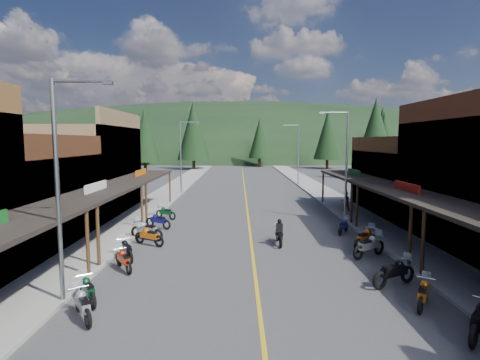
{
  "coord_description": "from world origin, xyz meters",
  "views": [
    {
      "loc": [
        -0.71,
        -19.05,
        5.88
      ],
      "look_at": [
        -0.63,
        8.36,
        3.0
      ],
      "focal_mm": 28.0,
      "sensor_mm": 36.0,
      "label": 1
    }
  ],
  "objects_px": {
    "bike_east_5": "(423,292)",
    "bike_east_6": "(394,271)",
    "pine_6": "(450,138)",
    "bike_west_8": "(149,235)",
    "pine_4": "(328,134)",
    "bike_east_8": "(365,237)",
    "pine_8": "(103,140)",
    "bike_west_7": "(126,249)",
    "streetlight_1": "(182,154)",
    "rider_on_bike": "(279,234)",
    "streetlight_0": "(61,181)",
    "pedestrian_east_b": "(345,201)",
    "shop_east_3": "(415,182)",
    "shop_west_2": "(6,201)",
    "bike_east_9": "(343,226)",
    "bike_west_11": "(166,212)",
    "pine_0": "(56,138)",
    "pine_2": "(193,130)",
    "streetlight_3": "(297,152)",
    "pine_3": "(260,138)",
    "pine_10": "(145,136)",
    "bike_east_7": "(369,245)",
    "shop_west_3": "(78,170)",
    "bike_east_4": "(480,318)",
    "pine_7": "(115,135)",
    "streetlight_2": "(345,160)",
    "bike_west_6": "(124,259)",
    "pine_1": "(140,135)",
    "pine_9": "(384,138)",
    "bike_west_10": "(158,220)",
    "pine_5": "(382,132)",
    "bike_west_4": "(83,304)",
    "pine_11": "(375,132)",
    "bike_west_5": "(88,288)"
  },
  "relations": [
    {
      "from": "bike_west_6",
      "to": "bike_east_9",
      "type": "relative_size",
      "value": 1.02
    },
    {
      "from": "pine_10",
      "to": "bike_east_7",
      "type": "bearing_deg",
      "value": -64.77
    },
    {
      "from": "streetlight_3",
      "to": "pine_5",
      "type": "height_order",
      "value": "pine_5"
    },
    {
      "from": "bike_east_8",
      "to": "bike_east_9",
      "type": "height_order",
      "value": "bike_east_8"
    },
    {
      "from": "pine_3",
      "to": "bike_west_4",
      "type": "height_order",
      "value": "pine_3"
    },
    {
      "from": "pine_11",
      "to": "bike_east_8",
      "type": "bearing_deg",
      "value": -110.41
    },
    {
      "from": "bike_east_5",
      "to": "bike_east_6",
      "type": "distance_m",
      "value": 1.94
    },
    {
      "from": "streetlight_1",
      "to": "rider_on_bike",
      "type": "xyz_separation_m",
      "value": [
        8.52,
        -20.29,
        -3.84
      ]
    },
    {
      "from": "bike_west_7",
      "to": "shop_west_2",
      "type": "bearing_deg",
      "value": 127.42
    },
    {
      "from": "streetlight_2",
      "to": "bike_east_8",
      "type": "relative_size",
      "value": 3.5
    },
    {
      "from": "pine_4",
      "to": "rider_on_bike",
      "type": "distance_m",
      "value": 60.92
    },
    {
      "from": "bike_east_5",
      "to": "bike_east_8",
      "type": "relative_size",
      "value": 0.83
    },
    {
      "from": "shop_west_2",
      "to": "bike_west_6",
      "type": "height_order",
      "value": "shop_west_2"
    },
    {
      "from": "bike_east_6",
      "to": "bike_west_6",
      "type": "bearing_deg",
      "value": -125.73
    },
    {
      "from": "pine_7",
      "to": "bike_east_7",
      "type": "height_order",
      "value": "pine_7"
    },
    {
      "from": "shop_east_3",
      "to": "streetlight_0",
      "type": "height_order",
      "value": "streetlight_0"
    },
    {
      "from": "pine_8",
      "to": "bike_west_7",
      "type": "bearing_deg",
      "value": -69.06
    },
    {
      "from": "pine_4",
      "to": "bike_west_10",
      "type": "xyz_separation_m",
      "value": [
        -24.15,
        -54.32,
        -6.65
      ]
    },
    {
      "from": "bike_west_7",
      "to": "pine_2",
      "type": "bearing_deg",
      "value": 61.4
    },
    {
      "from": "shop_west_3",
      "to": "bike_west_11",
      "type": "bearing_deg",
      "value": -18.87
    },
    {
      "from": "pine_1",
      "to": "bike_east_5",
      "type": "bearing_deg",
      "value": -68.66
    },
    {
      "from": "pine_9",
      "to": "bike_west_10",
      "type": "xyz_separation_m",
      "value": [
        -30.15,
        -39.32,
        -5.8
      ]
    },
    {
      "from": "streetlight_0",
      "to": "pedestrian_east_b",
      "type": "height_order",
      "value": "streetlight_0"
    },
    {
      "from": "shop_east_3",
      "to": "pine_7",
      "type": "distance_m",
      "value": 79.38
    },
    {
      "from": "pine_5",
      "to": "bike_west_6",
      "type": "distance_m",
      "value": 84.9
    },
    {
      "from": "shop_east_3",
      "to": "bike_east_8",
      "type": "bearing_deg",
      "value": -125.86
    },
    {
      "from": "pine_4",
      "to": "bike_east_8",
      "type": "bearing_deg",
      "value": -101.32
    },
    {
      "from": "bike_west_11",
      "to": "pine_0",
      "type": "bearing_deg",
      "value": 64.76
    },
    {
      "from": "bike_west_8",
      "to": "pedestrian_east_b",
      "type": "bearing_deg",
      "value": -23.55
    },
    {
      "from": "pine_0",
      "to": "bike_east_6",
      "type": "relative_size",
      "value": 4.96
    },
    {
      "from": "pine_8",
      "to": "bike_east_8",
      "type": "bearing_deg",
      "value": -54.33
    },
    {
      "from": "pine_4",
      "to": "shop_west_2",
      "type": "bearing_deg",
      "value": -118.58
    },
    {
      "from": "bike_west_5",
      "to": "pine_7",
      "type": "bearing_deg",
      "value": 71.48
    },
    {
      "from": "pine_0",
      "to": "pine_10",
      "type": "relative_size",
      "value": 0.95
    },
    {
      "from": "pine_6",
      "to": "bike_west_8",
      "type": "height_order",
      "value": "pine_6"
    },
    {
      "from": "shop_west_3",
      "to": "pine_10",
      "type": "bearing_deg",
      "value": 96.22
    },
    {
      "from": "bike_east_7",
      "to": "bike_east_8",
      "type": "distance_m",
      "value": 1.45
    },
    {
      "from": "pine_1",
      "to": "bike_west_11",
      "type": "distance_m",
      "value": 64.15
    },
    {
      "from": "pine_3",
      "to": "pine_6",
      "type": "xyz_separation_m",
      "value": [
        42.0,
        -2.0,
        0.0
      ]
    },
    {
      "from": "pine_2",
      "to": "pine_6",
      "type": "height_order",
      "value": "pine_2"
    },
    {
      "from": "streetlight_3",
      "to": "pine_3",
      "type": "distance_m",
      "value": 36.18
    },
    {
      "from": "bike_west_7",
      "to": "bike_west_6",
      "type": "bearing_deg",
      "value": -109.51
    },
    {
      "from": "pine_6",
      "to": "bike_west_10",
      "type": "height_order",
      "value": "pine_6"
    },
    {
      "from": "shop_west_2",
      "to": "pine_10",
      "type": "xyz_separation_m",
      "value": [
        -4.25,
        48.3,
        4.25
      ]
    },
    {
      "from": "pine_7",
      "to": "bike_east_7",
      "type": "distance_m",
      "value": 85.75
    },
    {
      "from": "pine_7",
      "to": "bike_east_5",
      "type": "bearing_deg",
      "value": -65.33
    },
    {
      "from": "pine_9",
      "to": "bike_east_6",
      "type": "height_order",
      "value": "pine_9"
    },
    {
      "from": "shop_east_3",
      "to": "bike_east_4",
      "type": "bearing_deg",
      "value": -110.23
    },
    {
      "from": "shop_east_3",
      "to": "streetlight_3",
      "type": "xyz_separation_m",
      "value": [
        -6.8,
        18.7,
        1.93
      ]
    },
    {
      "from": "pine_5",
      "to": "bike_east_9",
      "type": "bearing_deg",
      "value": -112.5
    }
  ]
}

